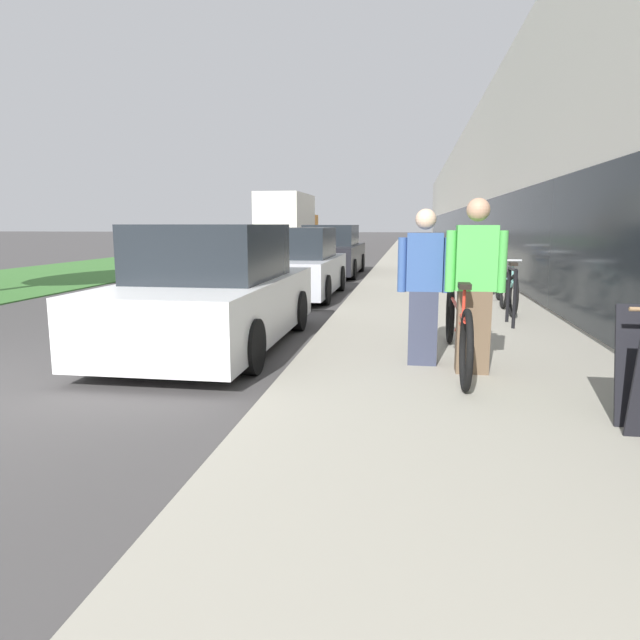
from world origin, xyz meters
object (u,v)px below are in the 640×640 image
at_px(vintage_roadster_curbside, 295,266).
at_px(moving_truck, 288,224).
at_px(cruiser_bike_farthest, 482,269).
at_px(parked_sedan_far, 332,252).
at_px(cruiser_bike_nearest, 508,291).
at_px(tandem_bicycle, 457,326).
at_px(cruiser_bike_middle, 496,278).
at_px(person_bystander, 424,287).
at_px(bike_rack_hoop, 512,290).
at_px(person_rider, 475,287).
at_px(parked_sedan_curbside, 214,293).

relative_size(vintage_roadster_curbside, moving_truck, 0.59).
bearing_deg(cruiser_bike_farthest, parked_sedan_far, 138.55).
bearing_deg(cruiser_bike_nearest, tandem_bicycle, -106.83).
distance_m(cruiser_bike_middle, vintage_roadster_curbside, 4.24).
height_order(person_bystander, cruiser_bike_middle, person_bystander).
bearing_deg(tandem_bicycle, bike_rack_hoop, 68.89).
bearing_deg(parked_sedan_far, tandem_bicycle, -75.90).
height_order(person_rider, parked_sedan_curbside, person_rider).
relative_size(bike_rack_hoop, parked_sedan_far, 0.18).
bearing_deg(bike_rack_hoop, tandem_bicycle, -111.11).
distance_m(bike_rack_hoop, cruiser_bike_nearest, 1.23).
xyz_separation_m(person_rider, cruiser_bike_middle, (1.09, 6.24, -0.47)).
xyz_separation_m(person_rider, vintage_roadster_curbside, (-3.13, 6.60, -0.30)).
bearing_deg(bike_rack_hoop, vintage_roadster_curbside, 136.70).
relative_size(bike_rack_hoop, moving_truck, 0.12).
bearing_deg(parked_sedan_curbside, parked_sedan_far, 89.71).
distance_m(cruiser_bike_middle, moving_truck, 19.63).
height_order(person_bystander, bike_rack_hoop, person_bystander).
distance_m(person_rider, cruiser_bike_farthest, 8.53).
bearing_deg(moving_truck, cruiser_bike_nearest, -68.16).
bearing_deg(tandem_bicycle, parked_sedan_curbside, 162.37).
relative_size(tandem_bicycle, parked_sedan_curbside, 0.66).
distance_m(cruiser_bike_middle, cruiser_bike_farthest, 2.21).
xyz_separation_m(tandem_bicycle, moving_truck, (-6.90, 23.71, 1.05)).
relative_size(tandem_bicycle, person_bystander, 1.75).
height_order(person_rider, cruiser_bike_middle, person_rider).
relative_size(tandem_bicycle, cruiser_bike_middle, 1.60).
distance_m(cruiser_bike_nearest, cruiser_bike_middle, 2.18).
xyz_separation_m(person_rider, cruiser_bike_nearest, (0.99, 4.07, -0.49)).
relative_size(tandem_bicycle, bike_rack_hoop, 3.36).
height_order(person_bystander, vintage_roadster_curbside, person_bystander).
relative_size(person_rider, person_bystander, 1.06).
height_order(cruiser_bike_nearest, parked_sedan_far, parked_sedan_far).
xyz_separation_m(cruiser_bike_farthest, moving_truck, (-8.10, 15.63, 1.04)).
height_order(bike_rack_hoop, cruiser_bike_nearest, cruiser_bike_nearest).
bearing_deg(tandem_bicycle, cruiser_bike_nearest, 73.17).
relative_size(person_bystander, vintage_roadster_curbside, 0.40).
relative_size(person_rider, vintage_roadster_curbside, 0.42).
height_order(parked_sedan_far, moving_truck, moving_truck).
height_order(bike_rack_hoop, cruiser_bike_farthest, cruiser_bike_farthest).
bearing_deg(parked_sedan_far, cruiser_bike_farthest, -41.45).
bearing_deg(person_bystander, bike_rack_hoop, 62.92).
distance_m(parked_sedan_far, moving_truck, 12.63).
distance_m(person_bystander, cruiser_bike_farthest, 8.33).
bearing_deg(cruiser_bike_middle, moving_truck, 114.48).
relative_size(cruiser_bike_middle, parked_sedan_curbside, 0.41).
xyz_separation_m(vintage_roadster_curbside, moving_truck, (-3.90, 17.48, 0.89)).
relative_size(cruiser_bike_farthest, moving_truck, 0.27).
bearing_deg(bike_rack_hoop, parked_sedan_far, 112.93).
height_order(bike_rack_hoop, parked_sedan_curbside, parked_sedan_curbside).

